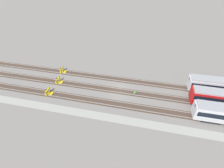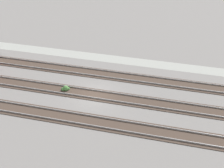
% 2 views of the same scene
% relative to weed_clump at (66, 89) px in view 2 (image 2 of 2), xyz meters
% --- Properties ---
extents(ground_plane, '(400.00, 400.00, 0.00)m').
position_rel_weed_clump_xyz_m(ground_plane, '(-3.57, 0.07, -0.24)').
color(ground_plane, gray).
extents(service_walkway, '(54.00, 2.00, 0.01)m').
position_rel_weed_clump_xyz_m(service_walkway, '(-3.57, -8.35, -0.24)').
color(service_walkway, '#9E9E93').
rests_on(service_walkway, ground).
extents(rail_track_nearest, '(90.00, 2.24, 0.21)m').
position_rel_weed_clump_xyz_m(rail_track_nearest, '(-3.57, -4.36, -0.20)').
color(rail_track_nearest, '#47382D').
rests_on(rail_track_nearest, ground).
extents(rail_track_near_inner, '(90.00, 2.24, 0.21)m').
position_rel_weed_clump_xyz_m(rail_track_near_inner, '(-3.57, 0.07, -0.20)').
color(rail_track_near_inner, '#47382D').
rests_on(rail_track_near_inner, ground).
extents(rail_track_middle, '(90.00, 2.24, 0.21)m').
position_rel_weed_clump_xyz_m(rail_track_middle, '(-3.57, 4.50, -0.20)').
color(rail_track_middle, '#47382D').
rests_on(rail_track_middle, ground).
extents(weed_clump, '(0.92, 0.70, 0.64)m').
position_rel_weed_clump_xyz_m(weed_clump, '(0.00, 0.00, 0.00)').
color(weed_clump, '#4C7F3D').
rests_on(weed_clump, ground).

